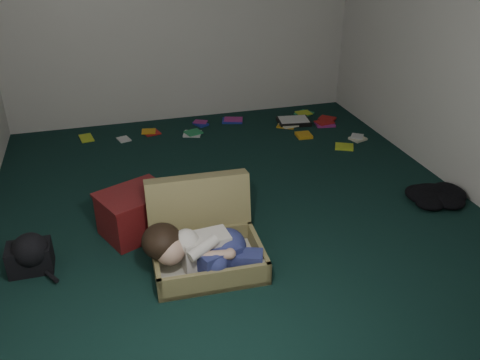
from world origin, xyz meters
TOP-DOWN VIEW (x-y plane):
  - floor at (0.00, 0.00)m, footprint 4.50×4.50m
  - wall_back at (0.00, 2.25)m, footprint 4.50×0.00m
  - wall_front at (0.00, -2.25)m, footprint 4.50×0.00m
  - wall_right at (2.00, 0.00)m, footprint 0.00×4.50m
  - suitcase at (-0.39, -0.59)m, footprint 0.78×0.76m
  - person at (-0.45, -0.77)m, footprint 0.81×0.41m
  - maroon_bin at (-0.83, -0.13)m, footprint 0.63×0.58m
  - backpack at (-1.58, -0.40)m, footprint 0.37×0.29m
  - clothing_pile at (1.70, -0.37)m, footprint 0.50×0.44m
  - paper_tray at (1.19, 1.70)m, footprint 0.41×0.33m
  - book_scatter at (0.62, 1.62)m, footprint 3.06×1.31m

SIDE VIEW (x-z plane):
  - floor at x=0.00m, z-range 0.00..0.00m
  - book_scatter at x=0.62m, z-range 0.00..0.02m
  - paper_tray at x=1.19m, z-range 0.00..0.05m
  - clothing_pile at x=1.70m, z-range 0.00..0.14m
  - backpack at x=-1.58m, z-range 0.00..0.22m
  - suitcase at x=-0.39m, z-range -0.11..0.44m
  - maroon_bin at x=-0.83m, z-range 0.00..0.35m
  - person at x=-0.45m, z-range 0.04..0.38m
  - wall_back at x=0.00m, z-range -0.95..3.55m
  - wall_front at x=0.00m, z-range -0.95..3.55m
  - wall_right at x=2.00m, z-range -0.95..3.55m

